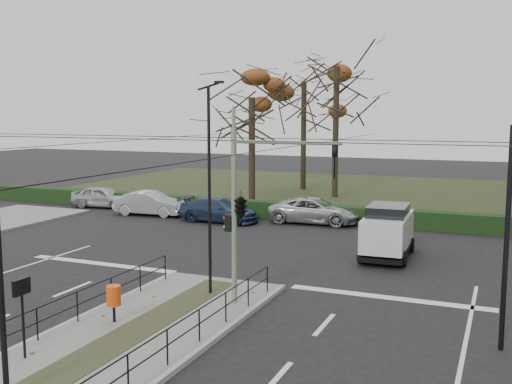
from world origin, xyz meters
TOP-DOWN VIEW (x-y plane):
  - ground at (0.00, 0.00)m, footprint 140.00×140.00m
  - median_island at (0.00, -2.50)m, footprint 4.40×15.00m
  - park at (-6.00, 32.00)m, footprint 38.00×26.00m
  - hedge at (-6.00, 18.60)m, footprint 38.00×1.00m
  - median_railing at (0.00, -2.60)m, footprint 4.14×13.24m
  - catenary at (0.00, 1.62)m, footprint 20.00×34.00m
  - traffic_light at (1.83, 2.49)m, footprint 3.88×2.20m
  - litter_bin at (-1.01, -0.57)m, footprint 0.43×0.43m
  - info_panel at (-1.51, -3.65)m, footprint 0.12×0.54m
  - streetlamp_median_far at (0.32, 3.10)m, footprint 0.60×0.12m
  - parked_car_first at (-15.50, 17.99)m, footprint 4.40×2.17m
  - parked_car_second at (-10.82, 16.58)m, footprint 4.63×1.95m
  - parked_car_third at (-5.88, 16.22)m, footprint 4.79×2.00m
  - parked_car_fourth at (-0.59, 18.00)m, footprint 5.32×2.63m
  - white_van at (4.82, 11.25)m, footprint 2.13×4.38m
  - rust_tree at (-5.99, 31.98)m, footprint 7.80×7.80m
  - bare_tree_center at (-2.29, 28.33)m, footprint 7.14×7.14m
  - bare_tree_near at (-6.20, 21.81)m, footprint 6.83×6.83m

SIDE VIEW (x-z plane):
  - ground at x=0.00m, z-range 0.00..0.00m
  - park at x=-6.00m, z-range 0.00..0.10m
  - median_island at x=0.00m, z-range 0.00..0.14m
  - hedge at x=-6.00m, z-range 0.00..1.00m
  - parked_car_third at x=-5.88m, z-range 0.00..1.38m
  - parked_car_first at x=-15.50m, z-range 0.00..1.44m
  - parked_car_fourth at x=-0.59m, z-range 0.00..1.45m
  - parked_car_second at x=-10.82m, z-range 0.00..1.49m
  - litter_bin at x=-1.01m, z-range 0.38..1.48m
  - median_railing at x=0.00m, z-range 0.52..1.44m
  - white_van at x=4.82m, z-range 0.05..2.38m
  - info_panel at x=-1.51m, z-range 0.73..2.79m
  - catenary at x=0.00m, z-range 0.42..6.42m
  - traffic_light at x=1.83m, z-range 0.61..6.31m
  - streetlamp_median_far at x=0.32m, z-range 0.20..7.41m
  - bare_tree_near at x=-6.20m, z-range 2.00..11.62m
  - rust_tree at x=-5.99m, z-range 3.09..14.64m
  - bare_tree_center at x=-2.29m, z-range 2.62..15.36m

